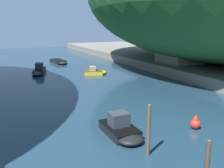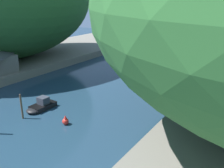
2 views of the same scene
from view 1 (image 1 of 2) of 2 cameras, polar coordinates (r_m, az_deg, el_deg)
water_surface at (r=30.85m, az=-6.21°, el=-1.54°), size 130.00×130.00×0.00m
right_bank_cottage at (r=44.55m, az=15.30°, el=8.21°), size 6.22×6.89×5.31m
boat_navy_launch at (r=53.78m, az=-11.98°, el=4.99°), size 2.68×6.49×0.67m
boat_moored_right at (r=18.39m, az=2.24°, el=-10.39°), size 2.01×4.30×1.62m
boat_far_upstream at (r=43.14m, az=-16.34°, el=2.96°), size 3.36×6.54×1.69m
boat_cabin_cruiser at (r=40.89m, az=-3.80°, el=2.80°), size 4.08×3.05×1.31m
mooring_post_second at (r=13.36m, az=20.88°, el=-16.91°), size 0.24×0.24×2.69m
mooring_post_middle at (r=15.58m, az=8.36°, el=-10.36°), size 0.23×0.23×3.30m
channel_buoy_near at (r=20.64m, az=18.51°, el=-8.47°), size 0.79×0.79×1.18m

